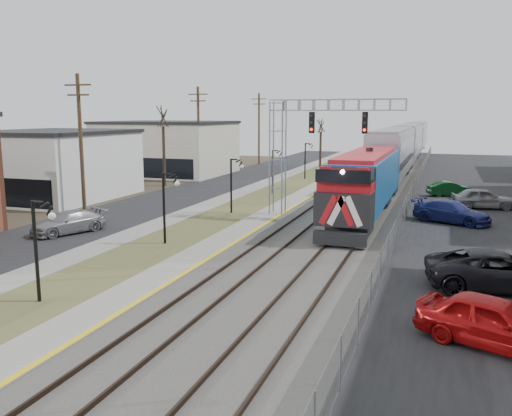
% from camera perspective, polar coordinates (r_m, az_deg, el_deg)
% --- Properties ---
extents(street_west, '(7.00, 120.00, 0.04)m').
position_cam_1_polar(street_west, '(48.89, -7.75, 1.39)').
color(street_west, black).
rests_on(street_west, ground).
extents(sidewalk, '(2.00, 120.00, 0.08)m').
position_cam_1_polar(sidewalk, '(47.04, -2.85, 1.16)').
color(sidewalk, gray).
rests_on(sidewalk, ground).
extents(grass_median, '(4.00, 120.00, 0.06)m').
position_cam_1_polar(grass_median, '(46.01, 0.62, 0.96)').
color(grass_median, '#49512B').
rests_on(grass_median, ground).
extents(platform, '(2.00, 120.00, 0.24)m').
position_cam_1_polar(platform, '(45.14, 4.23, 0.88)').
color(platform, gray).
rests_on(platform, ground).
extents(ballast_bed, '(8.00, 120.00, 0.20)m').
position_cam_1_polar(ballast_bed, '(44.15, 10.51, 0.51)').
color(ballast_bed, '#595651').
rests_on(ballast_bed, ground).
extents(platform_edge, '(0.24, 120.00, 0.01)m').
position_cam_1_polar(platform_edge, '(44.91, 5.32, 0.98)').
color(platform_edge, gold).
rests_on(platform_edge, platform).
extents(track_near, '(1.58, 120.00, 0.15)m').
position_cam_1_polar(track_near, '(44.46, 7.97, 0.87)').
color(track_near, '#2D2119').
rests_on(track_near, ballast_bed).
extents(track_far, '(1.58, 120.00, 0.15)m').
position_cam_1_polar(track_far, '(43.93, 12.45, 0.62)').
color(track_far, '#2D2119').
rests_on(track_far, ballast_bed).
extents(train, '(3.00, 85.85, 5.33)m').
position_cam_1_polar(train, '(72.39, 15.29, 6.19)').
color(train, '#145DA5').
rests_on(train, ground).
extents(signal_gantry, '(9.00, 1.07, 8.15)m').
position_cam_1_polar(signal_gantry, '(37.28, 4.85, 7.42)').
color(signal_gantry, gray).
rests_on(signal_gantry, ground).
extents(lampposts, '(0.14, 62.14, 4.00)m').
position_cam_1_polar(lampposts, '(30.52, -9.40, -0.01)').
color(lampposts, black).
rests_on(lampposts, ground).
extents(utility_poles, '(0.28, 80.28, 10.00)m').
position_cam_1_polar(utility_poles, '(41.49, -17.94, 6.41)').
color(utility_poles, '#4C3823').
rests_on(utility_poles, ground).
extents(fence, '(0.04, 120.00, 1.60)m').
position_cam_1_polar(fence, '(43.63, 16.00, 1.11)').
color(fence, gray).
rests_on(fence, ground).
extents(buildings_west, '(14.00, 67.00, 7.00)m').
position_cam_1_polar(buildings_west, '(45.26, -25.02, 3.69)').
color(buildings_west, '#BCB5A5').
rests_on(buildings_west, ground).
extents(bare_trees, '(12.30, 42.30, 5.95)m').
position_cam_1_polar(bare_trees, '(52.57, -7.03, 4.94)').
color(bare_trees, '#382D23').
rests_on(bare_trees, ground).
extents(car_lot_a, '(5.12, 3.59, 1.62)m').
position_cam_1_polar(car_lot_a, '(18.58, 23.83, -11.06)').
color(car_lot_a, '#A70C0D').
rests_on(car_lot_a, ground).
extents(car_lot_c, '(6.21, 3.69, 1.62)m').
position_cam_1_polar(car_lot_c, '(24.45, 24.24, -6.12)').
color(car_lot_c, black).
rests_on(car_lot_c, ground).
extents(car_lot_d, '(5.45, 3.90, 1.46)m').
position_cam_1_polar(car_lot_d, '(38.09, 19.91, -0.44)').
color(car_lot_d, navy).
rests_on(car_lot_d, ground).
extents(car_lot_e, '(4.92, 2.74, 1.58)m').
position_cam_1_polar(car_lot_e, '(44.65, 22.74, 0.90)').
color(car_lot_e, gray).
rests_on(car_lot_e, ground).
extents(car_lot_f, '(4.07, 2.64, 1.27)m').
position_cam_1_polar(car_lot_f, '(50.42, 19.74, 1.86)').
color(car_lot_f, '#0D421B').
rests_on(car_lot_f, ground).
extents(car_street_b, '(3.55, 4.96, 1.33)m').
position_cam_1_polar(car_street_b, '(34.68, -19.15, -1.48)').
color(car_street_b, gray).
rests_on(car_street_b, ground).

